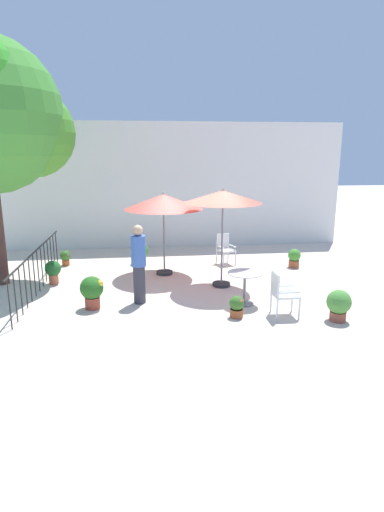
% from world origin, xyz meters
% --- Properties ---
extents(ground_plane, '(60.00, 60.00, 0.00)m').
position_xyz_m(ground_plane, '(0.00, 0.00, 0.00)').
color(ground_plane, beige).
extents(villa_facade, '(11.52, 0.30, 4.21)m').
position_xyz_m(villa_facade, '(0.00, 4.59, 2.10)').
color(villa_facade, silver).
rests_on(villa_facade, ground).
extents(terrace_railing, '(0.03, 4.88, 1.01)m').
position_xyz_m(terrace_railing, '(-3.66, -0.00, 0.68)').
color(terrace_railing, black).
rests_on(terrace_railing, ground).
extents(patio_umbrella_0, '(2.06, 2.06, 2.22)m').
position_xyz_m(patio_umbrella_0, '(-0.63, 1.09, 1.95)').
color(patio_umbrella_0, '#2D2D2D').
rests_on(patio_umbrella_0, ground).
extents(patio_umbrella_1, '(1.86, 1.86, 2.41)m').
position_xyz_m(patio_umbrella_1, '(0.71, -0.12, 2.16)').
color(patio_umbrella_1, '#2D2D2D').
rests_on(patio_umbrella_1, ground).
extents(cafe_table_0, '(0.75, 0.75, 0.71)m').
position_xyz_m(cafe_table_0, '(0.96, -1.44, 0.50)').
color(cafe_table_0, white).
rests_on(cafe_table_0, ground).
extents(patio_chair_0, '(0.49, 0.46, 0.91)m').
position_xyz_m(patio_chair_0, '(1.52, -2.19, 0.52)').
color(patio_chair_0, white).
rests_on(patio_chair_0, ground).
extents(patio_chair_1, '(0.55, 0.59, 0.88)m').
position_xyz_m(patio_chair_1, '(1.20, 1.98, 0.50)').
color(patio_chair_1, silver).
rests_on(patio_chair_1, ground).
extents(potted_plant_0, '(0.39, 0.39, 0.60)m').
position_xyz_m(potted_plant_0, '(-3.44, 0.55, 0.35)').
color(potted_plant_0, '#B96140').
rests_on(potted_plant_0, ground).
extents(potted_plant_1, '(0.50, 0.49, 0.70)m').
position_xyz_m(potted_plant_1, '(-2.29, -1.30, 0.41)').
color(potted_plant_1, '#9B422F').
rests_on(potted_plant_1, ground).
extents(potted_plant_2, '(0.48, 0.48, 0.63)m').
position_xyz_m(potted_plant_2, '(-1.27, 2.27, 0.34)').
color(potted_plant_2, '#AE562A').
rests_on(potted_plant_2, ground).
extents(potted_plant_3, '(0.30, 0.30, 0.45)m').
position_xyz_m(potted_plant_3, '(-3.45, 2.33, 0.25)').
color(potted_plant_3, '#AC532A').
rests_on(potted_plant_3, ground).
extents(potted_plant_4, '(0.30, 0.30, 0.45)m').
position_xyz_m(potted_plant_4, '(0.63, -2.15, 0.23)').
color(potted_plant_4, '#96502B').
rests_on(potted_plant_4, ground).
extents(potted_plant_5, '(0.36, 0.36, 0.54)m').
position_xyz_m(potted_plant_5, '(3.10, 1.33, 0.28)').
color(potted_plant_5, '#9D5433').
rests_on(potted_plant_5, ground).
extents(potted_plant_6, '(0.48, 0.48, 0.63)m').
position_xyz_m(potted_plant_6, '(2.56, -2.57, 0.34)').
color(potted_plant_6, brown).
rests_on(potted_plant_6, ground).
extents(standing_person, '(0.42, 0.42, 1.73)m').
position_xyz_m(standing_person, '(-1.30, -1.08, 0.90)').
color(standing_person, '#33333D').
rests_on(standing_person, ground).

